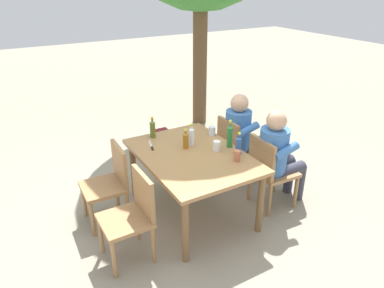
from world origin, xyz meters
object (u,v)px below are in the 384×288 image
chair_far_right (269,169)px  person_in_plaid_shirt (278,154)px  dining_table (192,161)px  backpack_by_near_side (164,146)px  bottle_amber (186,140)px  chair_near_left (110,181)px  cup_terracotta (237,156)px  cup_glass (212,131)px  cup_white (217,146)px  bottle_blue (239,145)px  table_knife (151,146)px  person_in_white_shirt (243,133)px  bottle_clear (191,136)px  bottle_olive (153,129)px  chair_far_left (235,147)px  bottle_green (230,135)px  chair_near_right (133,213)px

chair_far_right → person_in_plaid_shirt: 0.20m
dining_table → backpack_by_near_side: bearing=167.5°
bottle_amber → backpack_by_near_side: bearing=166.4°
chair_near_left → cup_terracotta: (0.68, 1.15, 0.31)m
dining_table → chair_far_right: bearing=68.5°
cup_glass → cup_white: bearing=-25.5°
dining_table → bottle_blue: (0.24, 0.43, 0.20)m
table_knife → chair_far_right: bearing=57.7°
chair_far_right → person_in_white_shirt: bearing=170.4°
dining_table → bottle_amber: (-0.16, 0.01, 0.19)m
dining_table → person_in_white_shirt: (-0.33, 0.93, 0.00)m
bottle_clear → bottle_blue: bearing=34.9°
cup_white → table_knife: bearing=-127.2°
bottle_clear → table_knife: bearing=-113.0°
bottle_olive → bottle_blue: size_ratio=1.03×
bottle_blue → cup_white: 0.25m
person_in_white_shirt → bottle_olive: (-0.28, -1.11, 0.20)m
bottle_amber → cup_white: (0.22, 0.26, -0.04)m
chair_near_left → bottle_olive: bottle_olive is taller
chair_far_left → chair_far_right: same height
person_in_plaid_shirt → cup_terracotta: (0.03, -0.60, 0.14)m
cup_glass → cup_white: 0.41m
chair_far_left → cup_glass: 0.48m
chair_far_right → cup_glass: chair_far_right is taller
person_in_white_shirt → table_knife: (-0.06, -1.23, 0.09)m
cup_glass → cup_white: (0.37, -0.17, 0.00)m
bottle_clear → bottle_green: bottle_green is taller
bottle_blue → bottle_amber: bearing=-134.2°
backpack_by_near_side → person_in_white_shirt: bearing=32.4°
bottle_blue → bottle_olive: bearing=-144.3°
person_in_plaid_shirt → bottle_blue: size_ratio=4.71×
bottle_olive → table_knife: 0.27m
chair_far_right → bottle_olive: (-0.93, -1.00, 0.36)m
chair_near_left → bottle_clear: bearing=83.1°
chair_near_right → bottle_blue: bearing=93.9°
chair_near_left → person_in_white_shirt: person_in_white_shirt is taller
bottle_green → bottle_blue: (0.19, -0.02, -0.03)m
dining_table → chair_far_right: 0.90m
chair_far_right → chair_near_left: same height
chair_far_left → chair_far_right: 0.65m
chair_near_right → table_knife: chair_near_right is taller
dining_table → person_in_white_shirt: person_in_white_shirt is taller
bottle_olive → cup_glass: (0.29, 0.63, -0.06)m
chair_far_right → bottle_amber: bottle_amber is taller
bottle_amber → bottle_blue: 0.58m
chair_near_left → bottle_blue: bottle_blue is taller
chair_near_left → dining_table: bearing=68.4°
bottle_olive → table_knife: bottle_olive is taller
chair_near_right → backpack_by_near_side: bearing=146.0°
bottle_olive → bottle_blue: (0.85, 0.61, -0.00)m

